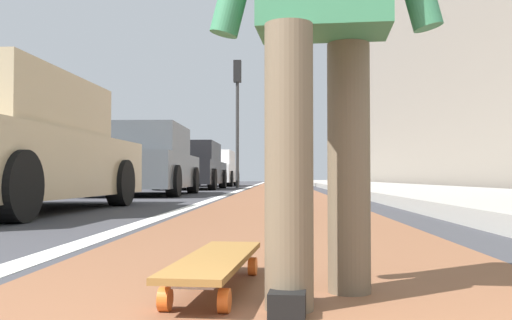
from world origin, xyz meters
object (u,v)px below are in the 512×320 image
object	(u,v)px
parked_car_mid	(145,162)
parked_car_end	(213,169)
traffic_light	(237,100)
skateboard	(216,263)
parked_car_far	(192,167)

from	to	relation	value
parked_car_mid	parked_car_end	xyz separation A→B (m)	(11.60, -0.04, 0.01)
traffic_light	skateboard	bearing A→B (deg)	-175.89
skateboard	traffic_light	bearing A→B (deg)	4.11
skateboard	traffic_light	size ratio (longest dim) A/B	0.18
parked_car_end	parked_car_far	bearing A→B (deg)	-179.77
skateboard	parked_car_mid	size ratio (longest dim) A/B	0.21
parked_car_far	traffic_light	size ratio (longest dim) A/B	0.96
parked_car_far	parked_car_end	distance (m)	5.73
parked_car_end	traffic_light	xyz separation A→B (m)	(-3.12, -1.27, 2.47)
skateboard	parked_car_far	bearing A→B (deg)	9.29
skateboard	parked_car_far	world-z (taller)	parked_car_far
parked_car_far	traffic_light	world-z (taller)	traffic_light
parked_car_far	traffic_light	bearing A→B (deg)	-25.47
parked_car_mid	skateboard	bearing A→B (deg)	-164.96
parked_car_mid	traffic_light	distance (m)	8.94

